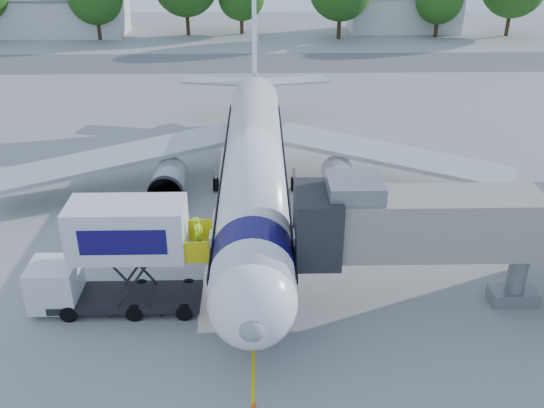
{
  "coord_description": "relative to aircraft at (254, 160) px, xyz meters",
  "views": [
    {
      "loc": [
        0.36,
        -30.88,
        17.38
      ],
      "look_at": [
        0.97,
        -2.53,
        3.2
      ],
      "focal_mm": 40.0,
      "sensor_mm": 36.0,
      "label": 1
    }
  ],
  "objects": [
    {
      "name": "outbuilding_right",
      "position": [
        22.0,
        57.88,
        -0.29
      ],
      "size": [
        16.4,
        7.4,
        5.3
      ],
      "color": "beige",
      "rests_on": "ground"
    },
    {
      "name": "guidance_line",
      "position": [
        0.0,
        -4.12,
        -2.94
      ],
      "size": [
        0.15,
        70.0,
        0.01
      ],
      "primitive_type": "cube",
      "color": "yellow",
      "rests_on": "ground"
    },
    {
      "name": "outbuilding_left",
      "position": [
        -28.0,
        55.88,
        -0.29
      ],
      "size": [
        18.4,
        8.4,
        5.3
      ],
      "color": "beige",
      "rests_on": "ground"
    },
    {
      "name": "tree_f",
      "position": [
        25.7,
        52.89,
        2.1
      ],
      "size": [
        6.53,
        6.53,
        8.32
      ],
      "color": "#382314",
      "rests_on": "ground"
    },
    {
      "name": "taxiway_strip",
      "position": [
        0.0,
        37.88,
        -2.94
      ],
      "size": [
        120.0,
        10.0,
        0.01
      ],
      "primitive_type": "cube",
      "color": "#59595B",
      "rests_on": "ground"
    },
    {
      "name": "safety_cone_b",
      "position": [
        0.03,
        -18.1,
        -2.59
      ],
      "size": [
        0.47,
        0.47,
        0.74
      ],
      "color": "#FE590D",
      "rests_on": "ground"
    },
    {
      "name": "jet_bridge",
      "position": [
        7.99,
        -11.12,
        1.39
      ],
      "size": [
        13.9,
        3.2,
        6.6
      ],
      "color": "#A39B8B",
      "rests_on": "ground"
    },
    {
      "name": "aircraft",
      "position": [
        0.0,
        0.0,
        0.0
      ],
      "size": [
        34.17,
        37.73,
        11.35
      ],
      "color": "white",
      "rests_on": "ground"
    },
    {
      "name": "catering_hiloader",
      "position": [
        -6.27,
        -11.12,
        -0.19
      ],
      "size": [
        8.5,
        2.44,
        5.5
      ],
      "color": "black",
      "rests_on": "ground"
    },
    {
      "name": "ground",
      "position": [
        0.0,
        -4.12,
        -2.95
      ],
      "size": [
        160.0,
        160.0,
        0.0
      ],
      "primitive_type": "plane",
      "color": "#9C9C99",
      "rests_on": "ground"
    }
  ]
}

